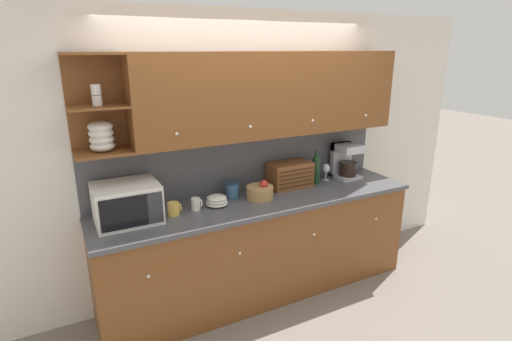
{
  "coord_description": "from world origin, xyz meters",
  "views": [
    {
      "loc": [
        -1.61,
        -3.29,
        2.27
      ],
      "look_at": [
        0.0,
        -0.22,
        1.2
      ],
      "focal_mm": 28.0,
      "sensor_mm": 36.0,
      "label": 1
    }
  ],
  "objects": [
    {
      "name": "mug_blue_second",
      "position": [
        -0.8,
        -0.31,
        1.01
      ],
      "size": [
        0.11,
        0.09,
        0.11
      ],
      "color": "gold",
      "rests_on": "counter_unit"
    },
    {
      "name": "backsplash_panel",
      "position": [
        0.0,
        -0.01,
        1.23
      ],
      "size": [
        2.97,
        0.01,
        0.54
      ],
      "color": "#4C4C51",
      "rests_on": "counter_unit"
    },
    {
      "name": "wine_glass",
      "position": [
        0.85,
        -0.15,
        1.07
      ],
      "size": [
        0.08,
        0.08,
        0.17
      ],
      "color": "silver",
      "rests_on": "counter_unit"
    },
    {
      "name": "wine_bottle",
      "position": [
        0.7,
        -0.18,
        1.11
      ],
      "size": [
        0.08,
        0.08,
        0.34
      ],
      "color": "#19381E",
      "rests_on": "counter_unit"
    },
    {
      "name": "wall_back",
      "position": [
        0.0,
        0.03,
        1.3
      ],
      "size": [
        5.37,
        0.06,
        2.6
      ],
      "color": "white",
      "rests_on": "ground_plane"
    },
    {
      "name": "coffee_maker",
      "position": [
        1.1,
        -0.16,
        1.14
      ],
      "size": [
        0.24,
        0.26,
        0.36
      ],
      "color": "#B7B7BC",
      "rests_on": "counter_unit"
    },
    {
      "name": "upper_cabinets",
      "position": [
        0.15,
        -0.16,
        1.87
      ],
      "size": [
        2.97,
        0.34,
        0.74
      ],
      "color": "brown",
      "rests_on": "backsplash_panel"
    },
    {
      "name": "counter_unit",
      "position": [
        0.0,
        -0.32,
        0.48
      ],
      "size": [
        2.99,
        0.67,
        0.96
      ],
      "color": "brown",
      "rests_on": "ground_plane"
    },
    {
      "name": "mug",
      "position": [
        -0.6,
        -0.29,
        1.01
      ],
      "size": [
        0.09,
        0.08,
        0.1
      ],
      "color": "silver",
      "rests_on": "counter_unit"
    },
    {
      "name": "bowl_stack_on_counter",
      "position": [
        -0.41,
        -0.28,
        1.0
      ],
      "size": [
        0.19,
        0.19,
        0.09
      ],
      "color": "silver",
      "rests_on": "counter_unit"
    },
    {
      "name": "bread_box",
      "position": [
        0.41,
        -0.15,
        1.08
      ],
      "size": [
        0.42,
        0.25,
        0.25
      ],
      "color": "brown",
      "rests_on": "counter_unit"
    },
    {
      "name": "microwave",
      "position": [
        -1.16,
        -0.26,
        1.11
      ],
      "size": [
        0.49,
        0.41,
        0.31
      ],
      "color": "silver",
      "rests_on": "counter_unit"
    },
    {
      "name": "storage_canister",
      "position": [
        -0.21,
        -0.16,
        1.03
      ],
      "size": [
        0.13,
        0.13,
        0.14
      ],
      "color": "#33567A",
      "rests_on": "counter_unit"
    },
    {
      "name": "fruit_basket",
      "position": [
        0.0,
        -0.3,
        1.02
      ],
      "size": [
        0.24,
        0.24,
        0.18
      ],
      "color": "#A87F4C",
      "rests_on": "counter_unit"
    },
    {
      "name": "ground_plane",
      "position": [
        0.0,
        0.0,
        0.0
      ],
      "size": [
        24.0,
        24.0,
        0.0
      ],
      "primitive_type": "plane",
      "color": "slate"
    }
  ]
}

